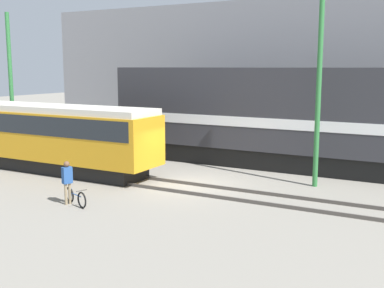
% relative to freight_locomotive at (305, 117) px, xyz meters
% --- Properties ---
extents(ground_plane, '(120.00, 120.00, 0.00)m').
position_rel_freight_locomotive_xyz_m(ground_plane, '(-3.62, -5.62, -2.69)').
color(ground_plane, gray).
extents(track_near, '(60.00, 1.50, 0.14)m').
position_rel_freight_locomotive_xyz_m(track_near, '(-3.62, -6.28, -2.62)').
color(track_near, '#47423D').
rests_on(track_near, ground).
extents(track_far, '(60.00, 1.51, 0.14)m').
position_rel_freight_locomotive_xyz_m(track_far, '(-3.62, 0.00, -2.62)').
color(track_far, '#47423D').
rests_on(track_far, ground).
extents(building_backdrop, '(34.99, 6.00, 9.38)m').
position_rel_freight_locomotive_xyz_m(building_backdrop, '(-3.62, 8.44, 2.00)').
color(building_backdrop, gray).
rests_on(building_backdrop, ground).
extents(freight_locomotive, '(20.68, 3.04, 5.75)m').
position_rel_freight_locomotive_xyz_m(freight_locomotive, '(0.00, 0.00, 0.00)').
color(freight_locomotive, black).
rests_on(freight_locomotive, ground).
extents(streetcar, '(12.30, 2.54, 3.30)m').
position_rel_freight_locomotive_xyz_m(streetcar, '(-11.28, -6.28, -0.80)').
color(streetcar, black).
rests_on(streetcar, ground).
extents(bicycle, '(1.51, 0.68, 0.69)m').
position_rel_freight_locomotive_xyz_m(bicycle, '(-5.78, -10.42, -2.37)').
color(bicycle, black).
rests_on(bicycle, ground).
extents(person, '(0.33, 0.41, 1.67)m').
position_rel_freight_locomotive_xyz_m(person, '(-6.15, -10.43, -1.67)').
color(person, '#8C7A5B').
rests_on(person, ground).
extents(utility_pole_left, '(0.25, 0.25, 8.41)m').
position_rel_freight_locomotive_xyz_m(utility_pole_left, '(-17.31, -3.14, 1.52)').
color(utility_pole_left, '#2D7238').
rests_on(utility_pole_left, ground).
extents(utility_pole_center, '(0.22, 0.22, 9.49)m').
position_rel_freight_locomotive_xyz_m(utility_pole_center, '(1.40, -3.14, 2.06)').
color(utility_pole_center, '#2D7238').
rests_on(utility_pole_center, ground).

